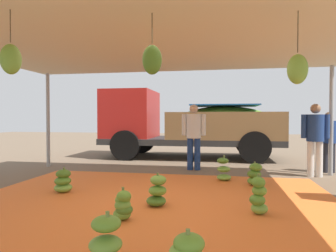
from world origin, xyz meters
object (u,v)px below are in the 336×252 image
at_px(banana_bunch_6, 157,192).
at_px(banana_bunch_7, 255,175).
at_px(worker_2, 194,132).
at_px(banana_bunch_4, 259,197).
at_px(banana_bunch_2, 224,170).
at_px(banana_bunch_8, 63,182).
at_px(worker_1, 315,134).
at_px(cargo_truck_main, 185,123).
at_px(worker_0, 329,137).
at_px(banana_bunch_3, 123,206).
at_px(banana_bunch_0, 107,247).

height_order(banana_bunch_6, banana_bunch_7, banana_bunch_6).
bearing_deg(worker_2, banana_bunch_4, -70.62).
distance_m(banana_bunch_2, banana_bunch_4, 2.38).
distance_m(banana_bunch_4, banana_bunch_6, 1.54).
xyz_separation_m(banana_bunch_2, banana_bunch_8, (-2.97, -1.63, -0.03)).
relative_size(banana_bunch_2, worker_1, 0.32).
bearing_deg(banana_bunch_4, cargo_truck_main, 106.48).
height_order(banana_bunch_6, cargo_truck_main, cargo_truck_main).
distance_m(cargo_truck_main, worker_0, 4.70).
distance_m(banana_bunch_2, banana_bunch_3, 3.22).
relative_size(banana_bunch_2, banana_bunch_8, 1.21).
distance_m(banana_bunch_0, worker_1, 6.12).
bearing_deg(banana_bunch_3, banana_bunch_7, 51.78).
height_order(banana_bunch_7, worker_0, worker_0).
relative_size(banana_bunch_0, banana_bunch_2, 0.97).
height_order(banana_bunch_8, worker_0, worker_0).
distance_m(banana_bunch_7, worker_0, 2.87).
relative_size(banana_bunch_6, worker_0, 0.34).
height_order(banana_bunch_6, worker_0, worker_0).
relative_size(banana_bunch_4, worker_0, 0.38).
bearing_deg(banana_bunch_8, banana_bunch_2, 28.73).
distance_m(banana_bunch_2, banana_bunch_7, 0.74).
xyz_separation_m(banana_bunch_3, banana_bunch_4, (1.86, 0.58, 0.06)).
relative_size(banana_bunch_3, banana_bunch_7, 0.91).
bearing_deg(cargo_truck_main, banana_bunch_7, -65.00).
height_order(banana_bunch_6, banana_bunch_8, banana_bunch_6).
xyz_separation_m(cargo_truck_main, worker_1, (3.51, -3.06, -0.20)).
height_order(banana_bunch_2, cargo_truck_main, cargo_truck_main).
xyz_separation_m(banana_bunch_7, cargo_truck_main, (-2.00, 4.30, 0.99)).
distance_m(banana_bunch_8, cargo_truck_main, 5.88).
bearing_deg(banana_bunch_3, banana_bunch_8, 141.48).
bearing_deg(worker_2, worker_0, 3.71).
xyz_separation_m(banana_bunch_4, cargo_truck_main, (-1.85, 6.27, 0.95)).
relative_size(banana_bunch_7, cargo_truck_main, 0.08).
xyz_separation_m(banana_bunch_0, banana_bunch_7, (1.70, 3.92, -0.02)).
bearing_deg(cargo_truck_main, banana_bunch_6, -87.03).
bearing_deg(worker_1, cargo_truck_main, 138.92).
bearing_deg(banana_bunch_7, banana_bunch_6, -132.73).
bearing_deg(banana_bunch_6, worker_1, 43.79).
xyz_separation_m(banana_bunch_4, banana_bunch_6, (-1.53, 0.14, -0.03)).
bearing_deg(worker_0, banana_bunch_3, -132.15).
xyz_separation_m(banana_bunch_2, banana_bunch_4, (0.49, -2.33, 0.02)).
bearing_deg(worker_2, banana_bunch_0, -92.70).
bearing_deg(worker_1, banana_bunch_6, -136.21).
distance_m(banana_bunch_7, worker_1, 2.11).
xyz_separation_m(banana_bunch_2, banana_bunch_3, (-1.36, -2.91, -0.04)).
relative_size(banana_bunch_7, worker_0, 0.31).
bearing_deg(worker_2, banana_bunch_3, -97.70).
bearing_deg(banana_bunch_7, banana_bunch_2, 150.43).
distance_m(banana_bunch_2, worker_2, 1.73).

